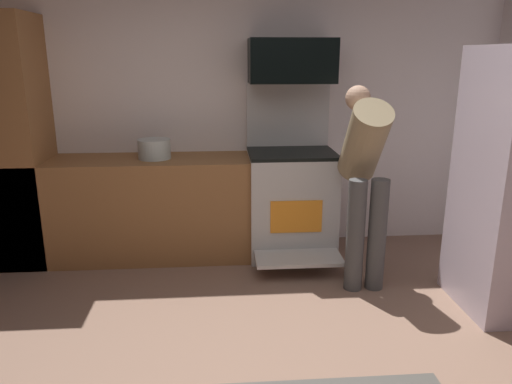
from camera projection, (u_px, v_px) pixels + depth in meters
wall_back at (232, 107)px, 4.54m from camera, size 5.20×0.12×2.60m
lower_cabinet_run at (133, 208)px, 4.36m from camera, size 2.40×0.60×0.90m
cabinet_column at (8, 143)px, 4.12m from camera, size 0.60×0.60×2.10m
oven_range at (291, 199)px, 4.44m from camera, size 0.76×0.98×1.53m
microwave at (292, 61)px, 4.20m from camera, size 0.74×0.38×0.37m
person_cook at (364, 171)px, 3.74m from camera, size 0.31×0.65×1.54m
stock_pot at (154, 149)px, 4.23m from camera, size 0.28×0.28×0.17m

